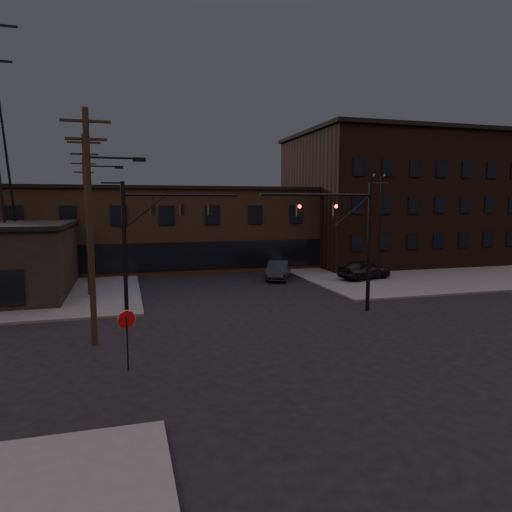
% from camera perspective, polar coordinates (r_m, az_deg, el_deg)
% --- Properties ---
extents(ground, '(140.00, 140.00, 0.00)m').
position_cam_1_polar(ground, '(22.94, 5.03, -10.42)').
color(ground, black).
rests_on(ground, ground).
extents(sidewalk_ne, '(30.00, 30.00, 0.15)m').
position_cam_1_polar(sidewalk_ne, '(52.37, 18.97, -1.00)').
color(sidewalk_ne, '#474744').
rests_on(sidewalk_ne, ground).
extents(building_row, '(40.00, 12.00, 8.00)m').
position_cam_1_polar(building_row, '(49.17, -6.76, 3.44)').
color(building_row, '#483326').
rests_on(building_row, ground).
extents(building_right, '(22.00, 16.00, 14.00)m').
position_cam_1_polar(building_right, '(55.26, 16.86, 6.66)').
color(building_right, black).
rests_on(building_right, ground).
extents(traffic_signal_near, '(7.12, 0.24, 8.00)m').
position_cam_1_polar(traffic_signal_near, '(28.33, 12.00, 2.88)').
color(traffic_signal_near, black).
rests_on(traffic_signal_near, ground).
extents(traffic_signal_far, '(7.12, 0.24, 8.00)m').
position_cam_1_polar(traffic_signal_far, '(28.52, -13.59, 3.03)').
color(traffic_signal_far, black).
rests_on(traffic_signal_far, ground).
extents(stop_sign, '(0.72, 0.33, 2.48)m').
position_cam_1_polar(stop_sign, '(19.09, -15.85, -8.42)').
color(stop_sign, black).
rests_on(stop_sign, ground).
extents(utility_pole_near, '(3.70, 0.28, 11.00)m').
position_cam_1_polar(utility_pole_near, '(22.51, -19.90, 4.08)').
color(utility_pole_near, black).
rests_on(utility_pole_near, ground).
extents(utility_pole_mid, '(3.70, 0.28, 11.50)m').
position_cam_1_polar(utility_pole_mid, '(34.54, -20.29, 5.25)').
color(utility_pole_mid, black).
rests_on(utility_pole_mid, ground).
extents(utility_pole_far, '(2.20, 0.28, 11.00)m').
position_cam_1_polar(utility_pole_far, '(46.59, -20.53, 5.08)').
color(utility_pole_far, black).
rests_on(utility_pole_far, ground).
extents(lot_light_a, '(1.50, 0.28, 9.14)m').
position_cam_1_polar(lot_light_a, '(40.33, 15.28, 4.70)').
color(lot_light_a, black).
rests_on(lot_light_a, ground).
extents(lot_light_b, '(1.50, 0.28, 9.14)m').
position_cam_1_polar(lot_light_b, '(47.79, 18.33, 4.87)').
color(lot_light_b, black).
rests_on(lot_light_b, ground).
extents(parked_car_lot_a, '(5.27, 3.21, 1.68)m').
position_cam_1_polar(parked_car_lot_a, '(40.67, 13.42, -1.63)').
color(parked_car_lot_a, black).
rests_on(parked_car_lot_a, sidewalk_ne).
extents(parked_car_lot_b, '(4.61, 2.65, 1.26)m').
position_cam_1_polar(parked_car_lot_b, '(51.07, 13.84, -0.22)').
color(parked_car_lot_b, '#BCBCBE').
rests_on(parked_car_lot_b, sidewalk_ne).
extents(car_crossing, '(3.71, 5.30, 1.66)m').
position_cam_1_polar(car_crossing, '(40.31, 2.81, -1.76)').
color(car_crossing, black).
rests_on(car_crossing, ground).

